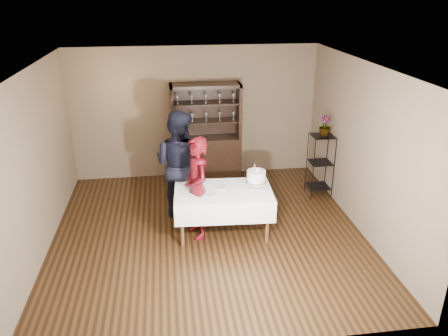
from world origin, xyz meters
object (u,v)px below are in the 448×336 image
at_px(cake, 256,177).
at_px(plant_etagere, 320,162).
at_px(china_hutch, 206,148).
at_px(man, 179,164).
at_px(potted_plant, 325,126).
at_px(cake_table, 223,201).
at_px(woman, 197,188).

bearing_deg(cake, plant_etagere, 38.55).
distance_m(china_hutch, man, 1.66).
bearing_deg(potted_plant, cake_table, -149.73).
xyz_separation_m(plant_etagere, cake, (-1.50, -1.20, 0.30)).
relative_size(plant_etagere, cake_table, 0.75).
bearing_deg(china_hutch, woman, -99.21).
bearing_deg(cake_table, china_hutch, 91.14).
relative_size(woman, potted_plant, 4.25).
height_order(plant_etagere, cake_table, plant_etagere).
height_order(cake_table, woman, woman).
distance_m(man, potted_plant, 2.78).
xyz_separation_m(china_hutch, cake_table, (0.05, -2.28, -0.08)).
relative_size(china_hutch, plant_etagere, 1.67).
relative_size(plant_etagere, man, 0.63).
bearing_deg(china_hutch, man, -112.03).
xyz_separation_m(plant_etagere, cake_table, (-2.03, -1.22, -0.06)).
xyz_separation_m(man, potted_plant, (2.71, 0.44, 0.43)).
bearing_deg(china_hutch, cake_table, -88.86).
height_order(man, potted_plant, man).
xyz_separation_m(woman, cake, (0.94, 0.02, 0.12)).
height_order(china_hutch, cake_table, china_hutch).
bearing_deg(man, plant_etagere, -135.02).
height_order(china_hutch, potted_plant, china_hutch).
relative_size(man, potted_plant, 4.85).
xyz_separation_m(man, cake, (1.19, -0.73, 0.00)).
height_order(cake_table, man, man).
distance_m(china_hutch, plant_etagere, 2.33).
relative_size(woman, man, 0.88).
distance_m(cake, potted_plant, 1.97).
bearing_deg(cake_table, man, 130.98).
relative_size(cake_table, man, 0.84).
distance_m(china_hutch, cake_table, 2.28).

